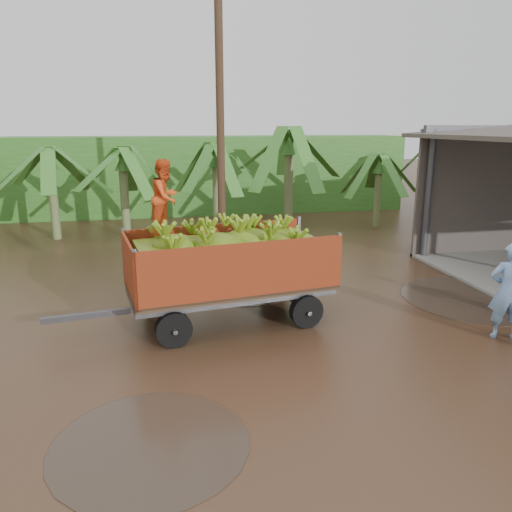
% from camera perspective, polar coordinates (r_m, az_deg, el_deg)
% --- Properties ---
extents(ground, '(100.00, 100.00, 0.00)m').
position_cam_1_polar(ground, '(9.83, 7.68, -10.13)').
color(ground, black).
rests_on(ground, ground).
extents(hedge_north, '(22.00, 3.00, 3.60)m').
position_cam_1_polar(hedge_north, '(24.53, -9.10, 9.15)').
color(hedge_north, '#2D661E').
rests_on(hedge_north, ground).
extents(banana_trailer, '(5.95, 2.65, 3.47)m').
position_cam_1_polar(banana_trailer, '(10.51, -3.24, -0.89)').
color(banana_trailer, '#B23919').
rests_on(banana_trailer, ground).
extents(man_blue, '(0.84, 0.71, 1.95)m').
position_cam_1_polar(man_blue, '(10.91, 26.89, -3.62)').
color(man_blue, '#7EAAE5').
rests_on(man_blue, ground).
extents(utility_pole, '(1.20, 0.24, 8.76)m').
position_cam_1_polar(utility_pole, '(15.36, -4.12, 15.91)').
color(utility_pole, '#47301E').
rests_on(utility_pole, ground).
extents(banana_plants, '(24.61, 20.44, 4.29)m').
position_cam_1_polar(banana_plants, '(14.77, -22.92, 4.88)').
color(banana_plants, '#2D661E').
rests_on(banana_plants, ground).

